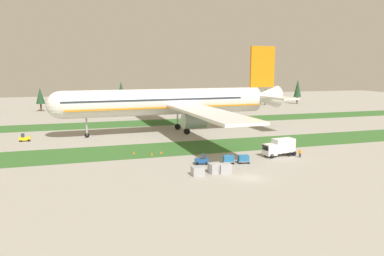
{
  "coord_description": "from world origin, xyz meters",
  "views": [
    {
      "loc": [
        -25.42,
        -51.75,
        17.62
      ],
      "look_at": [
        -1.34,
        27.98,
        4.0
      ],
      "focal_mm": 33.64,
      "sensor_mm": 36.0,
      "label": 1
    }
  ],
  "objects_px": {
    "pushback_tractor": "(24,138)",
    "taxiway_marker_0": "(161,152)",
    "baggage_tug": "(202,160)",
    "taxiway_marker_1": "(152,154)",
    "cargo_dolly_lead": "(229,159)",
    "catering_truck": "(280,147)",
    "ground_crew_marshaller": "(300,153)",
    "airliner": "(174,101)",
    "uld_container_0": "(198,171)",
    "cargo_dolly_second": "(244,158)",
    "taxiway_marker_2": "(134,152)",
    "uld_container_3": "(214,168)",
    "uld_container_2": "(215,168)",
    "uld_container_1": "(225,168)"
  },
  "relations": [
    {
      "from": "cargo_dolly_second",
      "to": "uld_container_2",
      "type": "relative_size",
      "value": 1.23
    },
    {
      "from": "cargo_dolly_lead",
      "to": "catering_truck",
      "type": "height_order",
      "value": "catering_truck"
    },
    {
      "from": "pushback_tractor",
      "to": "taxiway_marker_1",
      "type": "bearing_deg",
      "value": 46.9
    },
    {
      "from": "catering_truck",
      "to": "ground_crew_marshaller",
      "type": "relative_size",
      "value": 4.13
    },
    {
      "from": "pushback_tractor",
      "to": "taxiway_marker_1",
      "type": "xyz_separation_m",
      "value": [
        27.52,
        -23.5,
        -0.5
      ]
    },
    {
      "from": "airliner",
      "to": "taxiway_marker_1",
      "type": "xyz_separation_m",
      "value": [
        -10.99,
        -25.25,
        -8.45
      ]
    },
    {
      "from": "baggage_tug",
      "to": "uld_container_2",
      "type": "height_order",
      "value": "baggage_tug"
    },
    {
      "from": "ground_crew_marshaller",
      "to": "taxiway_marker_2",
      "type": "distance_m",
      "value": 34.34
    },
    {
      "from": "baggage_tug",
      "to": "cargo_dolly_second",
      "type": "relative_size",
      "value": 1.14
    },
    {
      "from": "airliner",
      "to": "cargo_dolly_lead",
      "type": "xyz_separation_m",
      "value": [
        1.68,
        -36.13,
        -7.84
      ]
    },
    {
      "from": "airliner",
      "to": "cargo_dolly_lead",
      "type": "relative_size",
      "value": 33.4
    },
    {
      "from": "uld_container_2",
      "to": "uld_container_3",
      "type": "height_order",
      "value": "uld_container_2"
    },
    {
      "from": "cargo_dolly_second",
      "to": "uld_container_3",
      "type": "height_order",
      "value": "uld_container_3"
    },
    {
      "from": "catering_truck",
      "to": "taxiway_marker_1",
      "type": "xyz_separation_m",
      "value": [
        -25.0,
        8.34,
        -1.64
      ]
    },
    {
      "from": "baggage_tug",
      "to": "cargo_dolly_lead",
      "type": "height_order",
      "value": "baggage_tug"
    },
    {
      "from": "pushback_tractor",
      "to": "ground_crew_marshaller",
      "type": "distance_m",
      "value": 65.47
    },
    {
      "from": "pushback_tractor",
      "to": "uld_container_0",
      "type": "xyz_separation_m",
      "value": [
        32.26,
        -40.04,
        -0.05
      ]
    },
    {
      "from": "taxiway_marker_1",
      "to": "taxiway_marker_2",
      "type": "xyz_separation_m",
      "value": [
        -3.42,
        2.34,
        -0.05
      ]
    },
    {
      "from": "taxiway_marker_2",
      "to": "ground_crew_marshaller",
      "type": "bearing_deg",
      "value": -22.03
    },
    {
      "from": "taxiway_marker_0",
      "to": "uld_container_3",
      "type": "bearing_deg",
      "value": -70.36
    },
    {
      "from": "airliner",
      "to": "catering_truck",
      "type": "height_order",
      "value": "airliner"
    },
    {
      "from": "cargo_dolly_lead",
      "to": "cargo_dolly_second",
      "type": "xyz_separation_m",
      "value": [
        2.84,
        -0.58,
        0.0
      ]
    },
    {
      "from": "airliner",
      "to": "pushback_tractor",
      "type": "relative_size",
      "value": 30.87
    },
    {
      "from": "pushback_tractor",
      "to": "taxiway_marker_0",
      "type": "distance_m",
      "value": 37.34
    },
    {
      "from": "airliner",
      "to": "catering_truck",
      "type": "xyz_separation_m",
      "value": [
        14.0,
        -33.59,
        -6.81
      ]
    },
    {
      "from": "airliner",
      "to": "uld_container_0",
      "type": "xyz_separation_m",
      "value": [
        -6.25,
        -41.78,
        -8.0
      ]
    },
    {
      "from": "baggage_tug",
      "to": "airliner",
      "type": "bearing_deg",
      "value": 6.2
    },
    {
      "from": "baggage_tug",
      "to": "ground_crew_marshaller",
      "type": "bearing_deg",
      "value": -80.36
    },
    {
      "from": "uld_container_0",
      "to": "taxiway_marker_1",
      "type": "height_order",
      "value": "uld_container_0"
    },
    {
      "from": "pushback_tractor",
      "to": "uld_container_3",
      "type": "distance_m",
      "value": 52.94
    },
    {
      "from": "baggage_tug",
      "to": "taxiway_marker_1",
      "type": "xyz_separation_m",
      "value": [
        -7.75,
        9.87,
        -0.5
      ]
    },
    {
      "from": "uld_container_1",
      "to": "uld_container_2",
      "type": "bearing_deg",
      "value": 164.92
    },
    {
      "from": "cargo_dolly_second",
      "to": "catering_truck",
      "type": "bearing_deg",
      "value": -60.36
    },
    {
      "from": "airliner",
      "to": "cargo_dolly_lead",
      "type": "height_order",
      "value": "airliner"
    },
    {
      "from": "baggage_tug",
      "to": "cargo_dolly_lead",
      "type": "relative_size",
      "value": 1.14
    },
    {
      "from": "uld_container_0",
      "to": "taxiway_marker_0",
      "type": "xyz_separation_m",
      "value": [
        -2.64,
        17.31,
        -0.45
      ]
    },
    {
      "from": "ground_crew_marshaller",
      "to": "taxiway_marker_1",
      "type": "relative_size",
      "value": 2.75
    },
    {
      "from": "taxiway_marker_0",
      "to": "taxiway_marker_1",
      "type": "height_order",
      "value": "taxiway_marker_0"
    },
    {
      "from": "uld_container_2",
      "to": "uld_container_3",
      "type": "xyz_separation_m",
      "value": [
        -0.01,
        0.34,
        -0.02
      ]
    },
    {
      "from": "uld_container_1",
      "to": "uld_container_2",
      "type": "distance_m",
      "value": 1.72
    },
    {
      "from": "cargo_dolly_second",
      "to": "catering_truck",
      "type": "distance_m",
      "value": 10.03
    },
    {
      "from": "catering_truck",
      "to": "uld_container_3",
      "type": "distance_m",
      "value": 18.57
    },
    {
      "from": "taxiway_marker_0",
      "to": "taxiway_marker_1",
      "type": "bearing_deg",
      "value": -159.63
    },
    {
      "from": "airliner",
      "to": "uld_container_0",
      "type": "bearing_deg",
      "value": 168.9
    },
    {
      "from": "ground_crew_marshaller",
      "to": "uld_container_0",
      "type": "height_order",
      "value": "ground_crew_marshaller"
    },
    {
      "from": "catering_truck",
      "to": "taxiway_marker_0",
      "type": "relative_size",
      "value": 11.26
    },
    {
      "from": "pushback_tractor",
      "to": "cargo_dolly_second",
      "type": "bearing_deg",
      "value": 48.31
    },
    {
      "from": "cargo_dolly_lead",
      "to": "uld_container_0",
      "type": "height_order",
      "value": "cargo_dolly_lead"
    },
    {
      "from": "cargo_dolly_second",
      "to": "taxiway_marker_2",
      "type": "relative_size",
      "value": 4.54
    },
    {
      "from": "airliner",
      "to": "catering_truck",
      "type": "bearing_deg",
      "value": -159.97
    }
  ]
}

